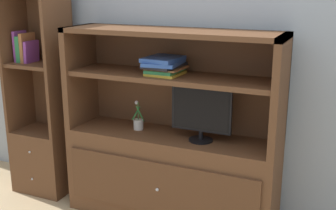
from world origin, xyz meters
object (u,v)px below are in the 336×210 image
media_console (171,159)px  potted_plant (138,122)px  magazine_stack (164,65)px  upright_book_row (25,48)px  tv_monitor (201,112)px  bookshelf_tall (44,125)px

media_console → potted_plant: bearing=177.2°
magazine_stack → upright_book_row: upright_book_row is taller
potted_plant → upright_book_row: upright_book_row is taller
tv_monitor → magazine_stack: magazine_stack is taller
tv_monitor → bookshelf_tall: 1.52m
tv_monitor → bookshelf_tall: (-1.49, 0.04, -0.32)m
tv_monitor → potted_plant: tv_monitor is taller
magazine_stack → bookshelf_tall: size_ratio=0.19×
tv_monitor → upright_book_row: size_ratio=1.73×
bookshelf_tall → upright_book_row: bookshelf_tall is taller
tv_monitor → magazine_stack: 0.43m
magazine_stack → bookshelf_tall: bookshelf_tall is taller
media_console → upright_book_row: bearing=-179.8°
media_console → tv_monitor: media_console is taller
media_console → tv_monitor: (0.25, -0.03, 0.42)m
tv_monitor → bookshelf_tall: size_ratio=0.24×
potted_plant → tv_monitor: bearing=-4.8°
potted_plant → upright_book_row: (-1.06, -0.02, 0.53)m
media_console → upright_book_row: 1.56m
media_console → bookshelf_tall: bookshelf_tall is taller
upright_book_row → magazine_stack: bearing=-0.1°
media_console → upright_book_row: (-1.35, -0.00, 0.78)m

